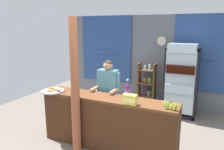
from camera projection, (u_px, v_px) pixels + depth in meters
name	position (u px, v px, depth m)	size (l,w,h in m)	color
ground_plane	(130.00, 129.00, 4.82)	(7.79, 7.79, 0.00)	slate
back_wall_curtained	(153.00, 59.00, 6.17)	(5.20, 0.22, 2.53)	slate
stall_counter	(105.00, 120.00, 3.91)	(2.52, 0.48, 0.98)	brown
timber_post	(75.00, 90.00, 3.79)	(0.18, 0.15, 2.38)	#995133
drink_fridge	(181.00, 77.00, 5.40)	(0.77, 0.64, 1.82)	black
bottle_shelf_rack	(147.00, 84.00, 6.08)	(0.48, 0.28, 1.23)	brown
plastic_lawn_chair	(105.00, 91.00, 5.99)	(0.56, 0.56, 0.86)	silver
shopkeeper	(108.00, 90.00, 4.36)	(0.50, 0.42, 1.57)	#28282D
soda_bottle_grape_soda	(127.00, 89.00, 3.90)	(0.09, 0.09, 0.33)	#56286B
soda_bottle_orange_soda	(75.00, 86.00, 4.27)	(0.06, 0.06, 0.24)	orange
snack_box_instant_noodle	(130.00, 99.00, 3.54)	(0.23, 0.12, 0.16)	#EAD14C
pastry_tray	(53.00, 91.00, 4.24)	(0.45, 0.45, 0.07)	#BCBCC1
banana_bunch	(170.00, 106.00, 3.30)	(0.27, 0.07, 0.16)	#B7C647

